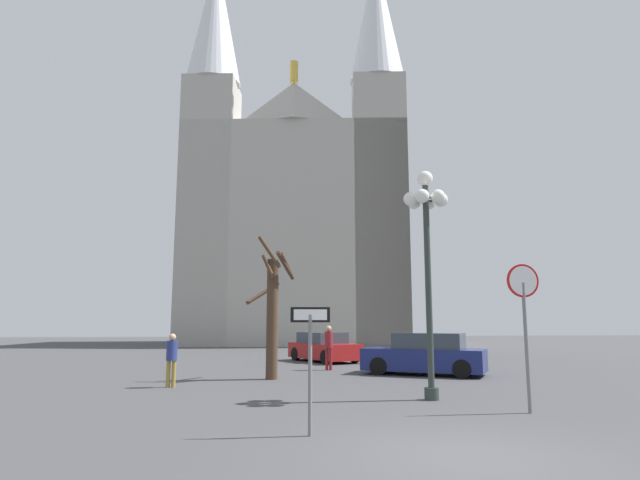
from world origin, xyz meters
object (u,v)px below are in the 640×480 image
object	(u,v)px
pedestrian_walking	(329,343)
pedestrian_standing	(172,355)
stop_sign	(524,309)
parked_car_far_red	(324,348)
bare_tree	(273,311)
one_way_arrow_sign	(310,351)
street_lamp	(427,233)
parked_car_near_navy	(425,355)
cathedral	(296,213)

from	to	relation	value
pedestrian_walking	pedestrian_standing	distance (m)	7.29
stop_sign	parked_car_far_red	size ratio (longest dim) A/B	0.72
bare_tree	pedestrian_standing	distance (m)	3.79
one_way_arrow_sign	street_lamp	bearing A→B (deg)	48.25
parked_car_near_navy	bare_tree	bearing A→B (deg)	-171.08
one_way_arrow_sign	stop_sign	bearing A→B (deg)	19.47
parked_car_near_navy	parked_car_far_red	world-z (taller)	parked_car_near_navy
bare_tree	parked_car_far_red	world-z (taller)	bare_tree
cathedral	pedestrian_standing	size ratio (longest dim) A/B	22.22
one_way_arrow_sign	parked_car_near_navy	distance (m)	11.11
cathedral	parked_car_near_navy	world-z (taller)	cathedral
pedestrian_walking	pedestrian_standing	bearing A→B (deg)	-137.31
street_lamp	pedestrian_standing	size ratio (longest dim) A/B	3.75
cathedral	stop_sign	size ratio (longest dim) A/B	10.92
parked_car_near_navy	pedestrian_standing	bearing A→B (deg)	-162.52
one_way_arrow_sign	bare_tree	world-z (taller)	bare_tree
stop_sign	street_lamp	bearing A→B (deg)	125.29
stop_sign	bare_tree	size ratio (longest dim) A/B	0.66
parked_car_near_navy	one_way_arrow_sign	bearing A→B (deg)	-117.64
street_lamp	pedestrian_standing	xyz separation A→B (m)	(-6.89, 3.29, -3.28)
one_way_arrow_sign	parked_car_near_navy	world-z (taller)	one_way_arrow_sign
stop_sign	bare_tree	distance (m)	8.98
cathedral	one_way_arrow_sign	xyz separation A→B (m)	(-2.09, -35.76, -9.82)
stop_sign	parked_car_near_navy	distance (m)	8.24
cathedral	parked_car_near_navy	xyz separation A→B (m)	(3.05, -25.94, -10.54)
stop_sign	one_way_arrow_sign	distance (m)	5.23
cathedral	one_way_arrow_sign	size ratio (longest dim) A/B	15.93
pedestrian_walking	one_way_arrow_sign	bearing A→B (deg)	-98.82
pedestrian_walking	pedestrian_standing	world-z (taller)	pedestrian_walking
cathedral	parked_car_near_navy	size ratio (longest dim) A/B	7.52
one_way_arrow_sign	bare_tree	size ratio (longest dim) A/B	0.45
parked_car_far_red	pedestrian_walking	distance (m)	4.50
stop_sign	bare_tree	bearing A→B (deg)	126.51
one_way_arrow_sign	parked_car_near_navy	size ratio (longest dim) A/B	0.47
stop_sign	parked_car_near_navy	xyz separation A→B (m)	(0.27, 8.10, -1.50)
cathedral	pedestrian_walking	distance (m)	25.81
street_lamp	bare_tree	size ratio (longest dim) A/B	1.21
pedestrian_standing	parked_car_near_navy	bearing A→B (deg)	17.48
street_lamp	parked_car_far_red	size ratio (longest dim) A/B	1.32
cathedral	stop_sign	bearing A→B (deg)	-85.32
parked_car_near_navy	pedestrian_walking	world-z (taller)	pedestrian_walking
cathedral	street_lamp	distance (m)	32.74
street_lamp	bare_tree	distance (m)	6.71
parked_car_near_navy	parked_car_far_red	size ratio (longest dim) A/B	1.04
cathedral	parked_car_far_red	world-z (taller)	cathedral
cathedral	bare_tree	bearing A→B (deg)	-95.44
bare_tree	pedestrian_standing	xyz separation A→B (m)	(-3.02, -1.84, -1.35)
street_lamp	bare_tree	xyz separation A→B (m)	(-3.86, 5.13, -1.93)
street_lamp	pedestrian_walking	world-z (taller)	street_lamp
stop_sign	pedestrian_walking	world-z (taller)	stop_sign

